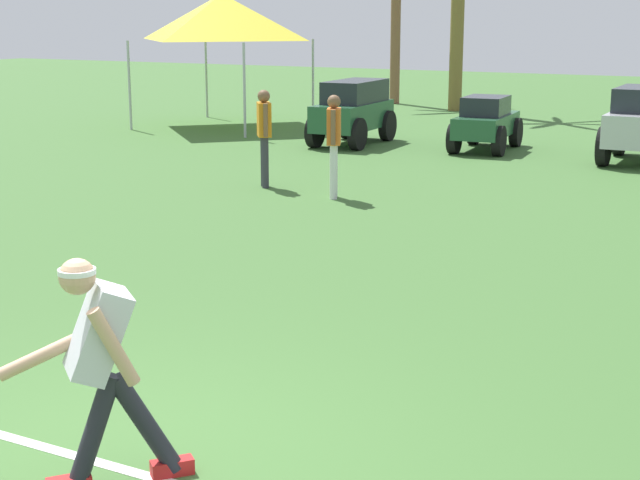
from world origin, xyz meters
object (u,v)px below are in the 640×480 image
at_px(teammate_near_sideline, 334,136).
at_px(parked_car_slot_b, 486,122).
at_px(teammate_midfield, 264,129).
at_px(parked_car_slot_a, 353,110).
at_px(frisbee_thrower, 101,360).
at_px(parked_car_slot_c, 640,123).
at_px(event_tent, 222,17).

xyz_separation_m(teammate_near_sideline, parked_car_slot_b, (0.34, 6.13, -0.38)).
xyz_separation_m(teammate_midfield, parked_car_slot_a, (-1.06, 5.42, -0.22)).
xyz_separation_m(frisbee_thrower, parked_car_slot_c, (0.37, 14.83, -0.06)).
xyz_separation_m(frisbee_thrower, parked_car_slot_a, (-5.51, 14.65, -0.08)).
distance_m(parked_car_slot_b, parked_car_slot_c, 3.07).
height_order(teammate_near_sideline, event_tent, event_tent).
relative_size(parked_car_slot_c, event_tent, 0.70).
relative_size(parked_car_slot_b, event_tent, 0.67).
bearing_deg(parked_car_slot_a, parked_car_slot_b, 7.68).
distance_m(parked_car_slot_c, event_tent, 10.34).
height_order(parked_car_slot_c, event_tent, event_tent).
xyz_separation_m(frisbee_thrower, event_tent, (-9.72, 16.06, 1.84)).
bearing_deg(teammate_near_sideline, frisbee_thrower, -71.17).
bearing_deg(event_tent, teammate_midfield, -52.36).
height_order(parked_car_slot_b, event_tent, event_tent).
relative_size(teammate_near_sideline, parked_car_slot_b, 0.69).
distance_m(parked_car_slot_a, parked_car_slot_c, 5.89).
distance_m(frisbee_thrower, parked_car_slot_c, 14.83).
bearing_deg(parked_car_slot_c, event_tent, 173.03).
relative_size(teammate_midfield, event_tent, 0.46).
distance_m(frisbee_thrower, parked_car_slot_b, 15.27).
distance_m(teammate_near_sideline, parked_car_slot_a, 6.26).
relative_size(teammate_near_sideline, event_tent, 0.46).
xyz_separation_m(parked_car_slot_a, parked_car_slot_b, (2.82, 0.38, -0.16)).
relative_size(teammate_midfield, parked_car_slot_b, 0.69).
bearing_deg(parked_car_slot_c, teammate_near_sideline, -119.89).
bearing_deg(parked_car_slot_c, parked_car_slot_a, -178.25).
relative_size(parked_car_slot_a, event_tent, 0.72).
bearing_deg(parked_car_slot_a, teammate_midfield, -78.94).
xyz_separation_m(teammate_midfield, parked_car_slot_c, (4.82, 5.60, -0.20)).
relative_size(teammate_near_sideline, teammate_midfield, 1.00).
bearing_deg(parked_car_slot_a, event_tent, 161.42).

